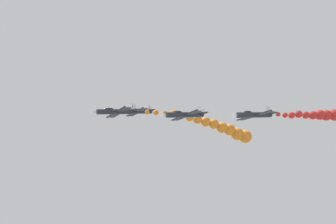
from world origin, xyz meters
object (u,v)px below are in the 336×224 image
(airplane_left_inner, at_px, (185,115))
(airplane_right_inner, at_px, (135,111))
(airplane_lead, at_px, (116,112))
(airplane_left_outer, at_px, (254,115))

(airplane_left_inner, xyz_separation_m, airplane_right_inner, (20.30, 0.33, 0.46))
(airplane_lead, xyz_separation_m, airplane_left_outer, (-20.19, -19.67, -0.56))
(airplane_left_inner, height_order, airplane_left_outer, airplane_left_outer)
(airplane_right_inner, distance_m, airplane_left_outer, 32.10)
(airplane_lead, distance_m, airplane_left_outer, 28.19)
(airplane_left_inner, bearing_deg, airplane_lead, 47.15)
(airplane_right_inner, xyz_separation_m, airplane_left_outer, (-30.68, -9.42, -0.42))
(airplane_left_inner, height_order, airplane_right_inner, airplane_right_inner)
(airplane_left_inner, bearing_deg, airplane_left_outer, -138.79)
(airplane_lead, distance_m, airplane_left_inner, 14.44)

